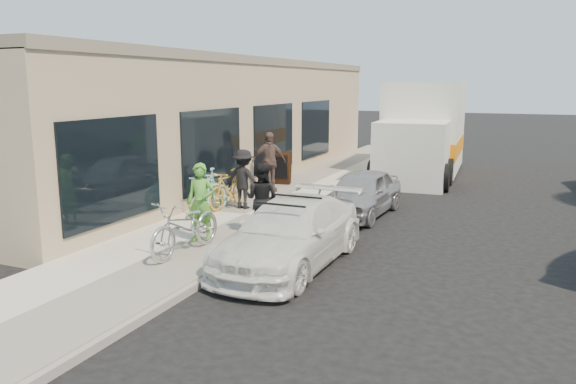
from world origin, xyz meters
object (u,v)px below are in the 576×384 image
(bike_rack, at_px, (215,189))
(cruiser_bike_a, at_px, (210,191))
(cruiser_bike_c, at_px, (228,189))
(bystander_b, at_px, (269,162))
(sandwich_board, at_px, (281,168))
(moving_truck, at_px, (423,134))
(sedan_silver, at_px, (361,193))
(sedan_white, at_px, (290,234))
(bystander_a, at_px, (244,179))
(tandem_bike, at_px, (186,226))
(cruiser_bike_b, at_px, (211,194))
(woman_rider, at_px, (201,203))
(man_standing, at_px, (262,199))

(bike_rack, distance_m, cruiser_bike_a, 0.53)
(cruiser_bike_c, relative_size, bystander_b, 0.93)
(sandwich_board, xyz_separation_m, moving_truck, (3.66, 4.83, 0.84))
(sandwich_board, xyz_separation_m, sedan_silver, (3.47, -2.60, -0.08))
(bike_rack, xyz_separation_m, sandwich_board, (0.17, 3.88, 0.02))
(sedan_white, xyz_separation_m, cruiser_bike_a, (-3.40, 2.73, 0.08))
(cruiser_bike_c, xyz_separation_m, bystander_a, (0.41, 0.10, 0.27))
(tandem_bike, relative_size, cruiser_bike_a, 1.12)
(bike_rack, bearing_deg, cruiser_bike_b, -66.92)
(bike_rack, bearing_deg, sandwich_board, 87.44)
(woman_rider, relative_size, bystander_b, 0.91)
(cruiser_bike_a, relative_size, bystander_b, 1.01)
(bike_rack, bearing_deg, bystander_b, 82.65)
(sedan_silver, distance_m, man_standing, 3.48)
(moving_truck, bearing_deg, man_standing, -101.25)
(bystander_b, bearing_deg, sedan_silver, -63.13)
(bike_rack, relative_size, sandwich_board, 0.81)
(sedan_white, distance_m, woman_rider, 2.18)
(sedan_silver, xyz_separation_m, cruiser_bike_a, (-3.47, -1.78, 0.10))
(sedan_silver, bearing_deg, tandem_bike, -108.76)
(man_standing, bearing_deg, cruiser_bike_c, -44.20)
(sandwich_board, relative_size, sedan_white, 0.24)
(cruiser_bike_b, bearing_deg, sedan_silver, 26.09)
(sedan_silver, bearing_deg, cruiser_bike_b, -147.44)
(cruiser_bike_a, xyz_separation_m, bystander_a, (0.59, 0.70, 0.23))
(bike_rack, distance_m, man_standing, 3.03)
(bike_rack, distance_m, moving_truck, 9.56)
(sedan_white, distance_m, bystander_b, 6.70)
(bike_rack, bearing_deg, cruiser_bike_c, 15.91)
(moving_truck, xyz_separation_m, woman_rider, (-2.39, -11.67, -0.54))
(sandwich_board, xyz_separation_m, woman_rider, (1.27, -6.83, 0.30))
(moving_truck, relative_size, man_standing, 4.54)
(cruiser_bike_c, xyz_separation_m, bystander_b, (-0.01, 2.52, 0.40))
(tandem_bike, distance_m, bystander_b, 6.53)
(bike_rack, xyz_separation_m, sedan_silver, (3.64, 1.28, -0.06))
(sedan_silver, height_order, moving_truck, moving_truck)
(sandwich_board, distance_m, sedan_silver, 4.33)
(cruiser_bike_a, bearing_deg, tandem_bike, -87.99)
(woman_rider, distance_m, cruiser_bike_c, 3.26)
(bystander_b, bearing_deg, cruiser_bike_a, -134.14)
(bystander_b, bearing_deg, cruiser_bike_b, -132.30)
(woman_rider, bearing_deg, cruiser_bike_a, 108.05)
(moving_truck, bearing_deg, sedan_white, -94.47)
(moving_truck, relative_size, cruiser_bike_b, 3.82)
(woman_rider, bearing_deg, man_standing, 39.96)
(moving_truck, height_order, cruiser_bike_c, moving_truck)
(woman_rider, xyz_separation_m, cruiser_bike_c, (-1.09, 3.05, -0.32))
(cruiser_bike_c, distance_m, bystander_a, 0.50)
(sandwich_board, distance_m, woman_rider, 6.96)
(sedan_white, xyz_separation_m, bystander_a, (-2.81, 3.43, 0.31))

